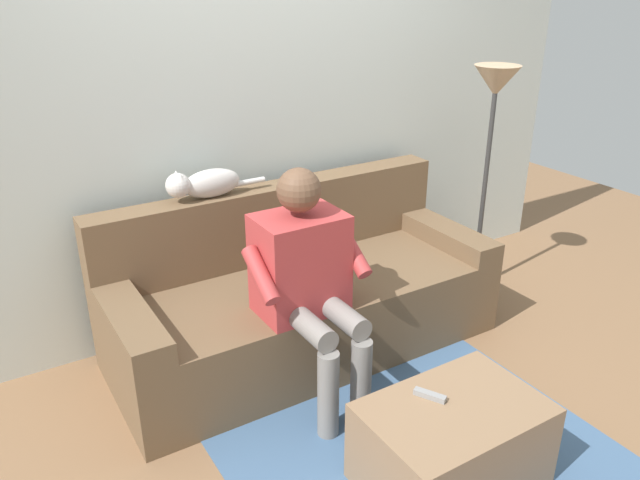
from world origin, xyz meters
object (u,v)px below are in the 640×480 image
Objects in this scene: couch at (300,296)px; person_solo_seated at (307,274)px; coffee_table at (451,444)px; cat_on_backrest at (203,184)px; remote_gray at (430,395)px; floor_lamp at (494,107)px.

couch is 1.82× the size of person_solo_seated.
coffee_table is (0.00, 1.24, -0.11)m from couch.
cat_on_backrest reaches higher than remote_gray.
remote_gray is at bearing 104.11° from cat_on_backrest.
cat_on_backrest is at bearing -10.83° from floor_lamp.
coffee_table is 5.42× the size of remote_gray.
coffee_table is at bearing 102.76° from person_solo_seated.
coffee_table is 1.76m from cat_on_backrest.
cat_on_backrest is (0.41, -0.29, 0.65)m from couch.
couch is 15.80× the size of remote_gray.
floor_lamp is (-1.37, -1.10, 0.84)m from remote_gray.
floor_lamp is (-1.32, -1.20, 1.04)m from coffee_table.
person_solo_seated is (0.19, -0.84, 0.47)m from coffee_table.
cat_on_backrest is at bearing -75.06° from coffee_table.
cat_on_backrest is 1.79m from floor_lamp.
couch is 1.62m from floor_lamp.
coffee_table is 0.23m from remote_gray.
remote_gray is (0.05, 1.15, 0.09)m from couch.
cat_on_backrest is 0.38× the size of floor_lamp.
couch is 0.57m from person_solo_seated.
person_solo_seated is 1.66m from floor_lamp.
person_solo_seated reaches higher than couch.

